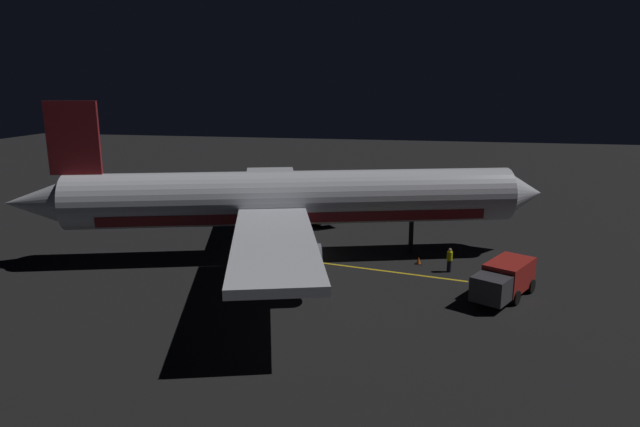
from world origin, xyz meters
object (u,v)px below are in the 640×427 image
at_px(airliner, 286,200).
at_px(ground_crew_worker, 449,260).
at_px(catering_truck, 314,210).
at_px(baggage_truck, 505,280).
at_px(traffic_cone_near_left, 323,272).
at_px(traffic_cone_near_right, 419,261).

relative_size(airliner, ground_crew_worker, 22.86).
distance_m(airliner, catering_truck, 11.72).
bearing_deg(catering_truck, airliner, 1.07).
distance_m(airliner, baggage_truck, 16.69).
height_order(ground_crew_worker, traffic_cone_near_left, ground_crew_worker).
distance_m(airliner, traffic_cone_near_left, 6.67).
xyz_separation_m(traffic_cone_near_left, traffic_cone_near_right, (-3.91, 6.50, 0.00)).
relative_size(airliner, baggage_truck, 6.92).
height_order(catering_truck, traffic_cone_near_right, catering_truck).
bearing_deg(ground_crew_worker, airliner, -95.72).
height_order(traffic_cone_near_left, traffic_cone_near_right, same).
bearing_deg(baggage_truck, traffic_cone_near_right, -136.49).
xyz_separation_m(baggage_truck, traffic_cone_near_right, (-5.65, -5.36, -0.91)).
relative_size(ground_crew_worker, traffic_cone_near_left, 3.16).
relative_size(baggage_truck, traffic_cone_near_left, 10.45).
relative_size(airliner, traffic_cone_near_right, 72.34).
bearing_deg(traffic_cone_near_right, baggage_truck, 43.51).
bearing_deg(ground_crew_worker, traffic_cone_near_right, -122.09).
relative_size(airliner, traffic_cone_near_left, 72.34).
relative_size(catering_truck, traffic_cone_near_right, 11.31).
xyz_separation_m(catering_truck, traffic_cone_near_left, (15.02, 3.76, -0.91)).
xyz_separation_m(catering_truck, traffic_cone_near_right, (11.12, 10.25, -0.91)).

